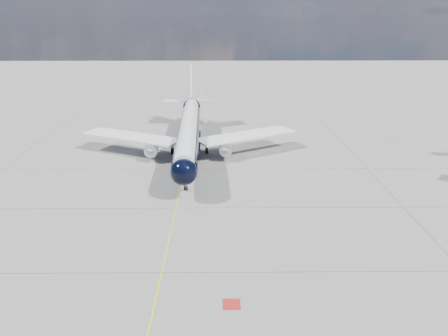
# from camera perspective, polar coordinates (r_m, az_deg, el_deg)

# --- Properties ---
(ground) EXTENTS (320.00, 320.00, 0.00)m
(ground) POSITION_cam_1_polar(r_m,az_deg,el_deg) (76.36, -4.90, 1.13)
(ground) COLOR gray
(ground) RESTS_ON ground
(taxiway_centerline) EXTENTS (0.16, 160.00, 0.01)m
(taxiway_centerline) POSITION_cam_1_polar(r_m,az_deg,el_deg) (71.65, -5.18, -0.15)
(taxiway_centerline) COLOR #DCC40B
(taxiway_centerline) RESTS_ON ground
(red_marking) EXTENTS (1.60, 1.60, 0.01)m
(red_marking) POSITION_cam_1_polar(r_m,az_deg,el_deg) (40.34, 0.99, -17.36)
(red_marking) COLOR maroon
(red_marking) RESTS_ON ground
(main_airliner) EXTENTS (39.30, 47.80, 13.82)m
(main_airliner) POSITION_cam_1_polar(r_m,az_deg,el_deg) (78.44, -4.60, 4.92)
(main_airliner) COLOR black
(main_airliner) RESTS_ON ground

